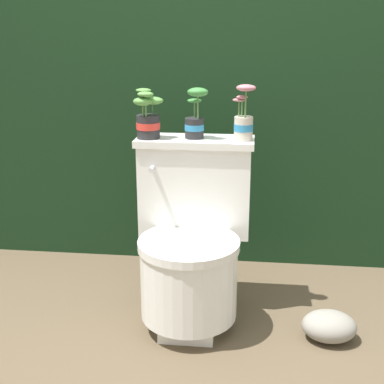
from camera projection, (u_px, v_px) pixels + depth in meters
The scene contains 7 objects.
ground_plane at pixel (192, 330), 2.34m from camera, with size 12.00×12.00×0.00m, color brown.
hedge_backdrop at pixel (213, 111), 3.13m from camera, with size 3.36×0.69×1.58m.
toilet at pixel (191, 243), 2.34m from camera, with size 0.52×0.56×0.80m.
potted_plant_left at pixel (148, 119), 2.32m from camera, with size 0.12×0.12×0.22m.
potted_plant_midleft at pixel (195, 119), 2.31m from camera, with size 0.10×0.10×0.22m.
potted_plant_middle at pixel (244, 121), 2.27m from camera, with size 0.10×0.10×0.24m.
garden_stone at pixel (329, 326), 2.26m from camera, with size 0.23×0.18×0.13m.
Camera 1 is at (0.24, -2.04, 1.29)m, focal length 50.00 mm.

